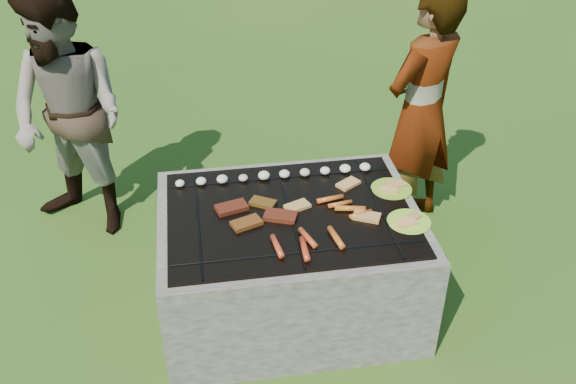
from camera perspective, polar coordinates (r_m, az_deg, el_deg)
name	(u,v)px	position (r m, az deg, el deg)	size (l,w,h in m)	color
lawn	(289,303)	(3.57, 0.13, -9.84)	(60.00, 60.00, 0.00)	#234C13
fire_pit	(290,263)	(3.38, 0.13, -6.37)	(1.30, 1.00, 0.62)	gray
mushrooms	(280,174)	(3.43, -0.68, 1.59)	(1.05, 0.06, 0.04)	white
pork_slabs	(255,213)	(3.16, -2.93, -1.85)	(0.41, 0.29, 0.02)	maroon
sausages	(322,227)	(3.06, 3.08, -3.17)	(0.53, 0.48, 0.03)	#D94623
bread_on_grate	(339,203)	(3.24, 4.56, -0.96)	(0.47, 0.43, 0.02)	tan
plate_far	(392,189)	(3.40, 9.20, 0.28)	(0.28, 0.28, 0.03)	#B6C830
plate_near	(409,222)	(3.17, 10.68, -2.64)	(0.27, 0.27, 0.03)	#D5FB3C
cook	(421,111)	(3.88, 11.76, 7.03)	(0.55, 0.36, 1.52)	#A49989
bystander	(70,117)	(3.93, -18.85, 6.30)	(0.74, 0.58, 1.52)	#A59889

